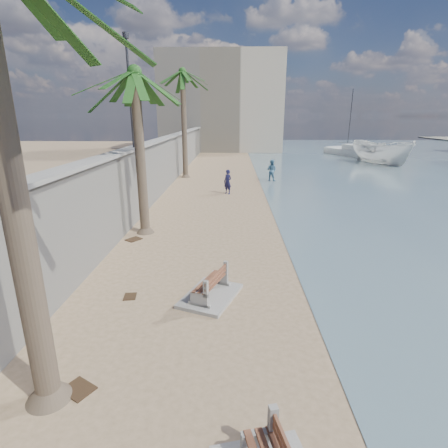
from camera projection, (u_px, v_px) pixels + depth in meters
name	position (u px, v px, depth m)	size (l,w,h in m)	color
ground_plane	(241.00, 389.00, 6.81)	(140.00, 140.00, 0.00)	#987C5D
seawall	(164.00, 164.00, 25.52)	(0.45, 70.00, 3.50)	gray
wall_cap	(163.00, 139.00, 24.99)	(0.80, 70.00, 0.12)	gray
end_building	(222.00, 103.00, 54.46)	(18.00, 12.00, 14.00)	#B7AA93
bench_far	(210.00, 286.00, 10.14)	(1.94, 2.30, 0.81)	gray
palm_mid	(134.00, 74.00, 13.97)	(5.00, 5.00, 7.67)	brown
palm_back	(182.00, 73.00, 27.93)	(5.00, 5.00, 9.43)	brown
streetlight	(129.00, 82.00, 16.43)	(0.28, 0.28, 5.12)	#2D2D33
person_a	(228.00, 180.00, 23.66)	(0.68, 0.46, 1.89)	#15163B
person_b	(272.00, 169.00, 28.54)	(0.92, 0.71, 1.91)	teal
boat_cruiser	(382.00, 151.00, 38.63)	(3.06, 3.15, 3.60)	silver
yacht_far	(351.00, 153.00, 47.22)	(9.46, 2.65, 1.50)	silver
sailboat_west	(347.00, 148.00, 55.04)	(7.23, 4.95, 9.15)	silver
debris_b	(79.00, 389.00, 6.78)	(0.57, 0.46, 0.03)	#382616
debris_c	(134.00, 239.00, 15.03)	(0.61, 0.49, 0.03)	#382616
debris_d	(130.00, 296.00, 10.26)	(0.43, 0.34, 0.03)	#382616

